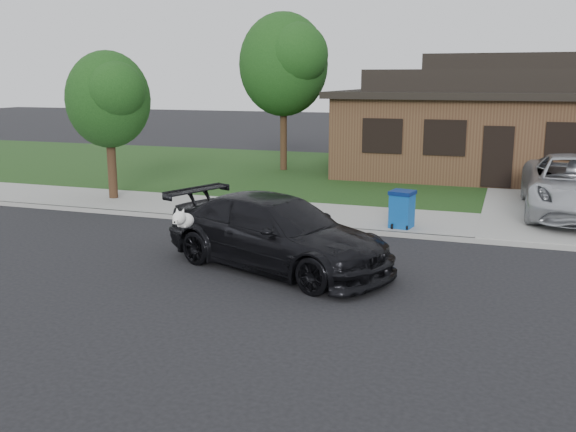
% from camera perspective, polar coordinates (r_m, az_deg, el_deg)
% --- Properties ---
extents(ground, '(120.00, 120.00, 0.00)m').
position_cam_1_polar(ground, '(13.38, -0.92, -4.64)').
color(ground, black).
rests_on(ground, ground).
extents(sidewalk, '(60.00, 3.00, 0.12)m').
position_cam_1_polar(sidewalk, '(18.00, 4.56, -0.09)').
color(sidewalk, gray).
rests_on(sidewalk, ground).
extents(curb, '(60.00, 0.12, 0.12)m').
position_cam_1_polar(curb, '(16.58, 3.24, -1.13)').
color(curb, gray).
rests_on(curb, ground).
extents(lawn, '(60.00, 13.00, 0.13)m').
position_cam_1_polar(lawn, '(25.69, 9.12, 3.50)').
color(lawn, '#193814').
rests_on(lawn, ground).
extents(driveway, '(4.50, 13.00, 0.14)m').
position_cam_1_polar(driveway, '(22.41, 22.97, 1.43)').
color(driveway, gray).
rests_on(driveway, ground).
extents(sedan, '(5.55, 3.74, 1.49)m').
position_cam_1_polar(sedan, '(13.19, -0.99, -1.52)').
color(sedan, black).
rests_on(sedan, ground).
extents(recycling_bin, '(0.67, 0.67, 0.95)m').
position_cam_1_polar(recycling_bin, '(16.61, 10.09, 0.63)').
color(recycling_bin, '#0E4CA0').
rests_on(recycling_bin, sidewalk).
extents(house, '(12.60, 8.60, 4.65)m').
position_cam_1_polar(house, '(27.08, 18.47, 7.87)').
color(house, '#422B1C').
rests_on(house, ground).
extents(tree_0, '(3.78, 3.60, 6.34)m').
position_cam_1_polar(tree_0, '(26.40, -0.16, 13.49)').
color(tree_0, '#332114').
rests_on(tree_0, ground).
extents(tree_2, '(2.73, 2.60, 4.59)m').
position_cam_1_polar(tree_2, '(20.81, -15.58, 10.07)').
color(tree_2, '#332114').
rests_on(tree_2, ground).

